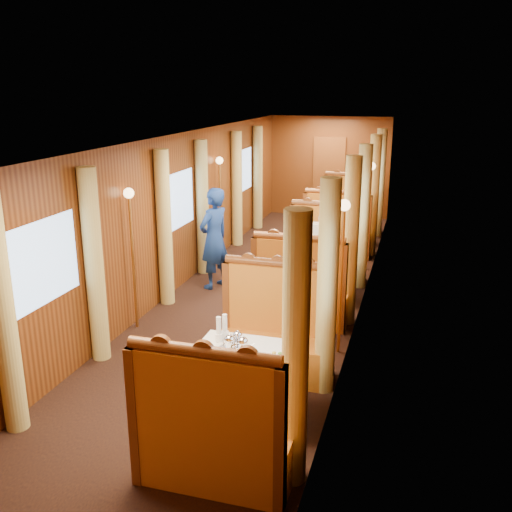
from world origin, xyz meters
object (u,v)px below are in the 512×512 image
at_px(table_far, 344,225).
at_px(rose_vase_far, 344,200).
at_px(table_mid, 314,276).
at_px(banquette_mid_aft, 325,255).
at_px(rose_vase_mid, 316,242).
at_px(table_near, 248,385).
at_px(banquette_near_aft, 274,338).
at_px(teapot_left, 230,345).
at_px(teapot_back, 238,340).
at_px(banquette_far_fwd, 337,235).
at_px(passenger, 323,241).
at_px(steward, 214,238).
at_px(tea_tray, 234,351).
at_px(banquette_mid_fwd, 300,295).
at_px(teapot_right, 243,348).
at_px(banquette_far_aft, 350,213).
at_px(fruit_plate, 276,358).
at_px(banquette_near_fwd, 213,439).

height_order(table_far, rose_vase_far, rose_vase_far).
distance_m(table_mid, banquette_mid_aft, 1.02).
bearing_deg(rose_vase_mid, table_near, -90.34).
bearing_deg(banquette_near_aft, teapot_left, -98.57).
bearing_deg(table_near, teapot_back, 153.84).
height_order(banquette_far_fwd, passenger, banquette_far_fwd).
bearing_deg(steward, tea_tray, 45.87).
distance_m(banquette_far_fwd, steward, 2.94).
height_order(table_near, banquette_mid_aft, banquette_mid_aft).
xyz_separation_m(banquette_mid_fwd, rose_vase_mid, (0.02, 1.03, 0.50)).
relative_size(table_near, table_mid, 1.00).
xyz_separation_m(banquette_mid_fwd, teapot_left, (-0.16, -2.56, 0.39)).
distance_m(table_mid, table_far, 3.50).
bearing_deg(teapot_right, banquette_far_aft, 77.34).
bearing_deg(fruit_plate, banquette_near_aft, 105.06).
xyz_separation_m(rose_vase_mid, passenger, (-0.02, 0.76, -0.19)).
bearing_deg(teapot_left, banquette_far_aft, 111.30).
bearing_deg(banquette_far_aft, table_far, -90.00).
bearing_deg(banquette_near_fwd, teapot_back, 96.86).
distance_m(banquette_mid_fwd, teapot_right, 2.61).
bearing_deg(teapot_left, table_far, 111.14).
bearing_deg(fruit_plate, teapot_left, 175.24).
relative_size(table_mid, rose_vase_mid, 2.92).
height_order(fruit_plate, rose_vase_mid, rose_vase_mid).
xyz_separation_m(table_near, steward, (-1.67, 3.60, 0.46)).
distance_m(banquette_far_fwd, rose_vase_mid, 2.52).
bearing_deg(table_far, banquette_near_fwd, -90.00).
distance_m(banquette_mid_fwd, rose_vase_mid, 1.15).
height_order(table_near, steward, steward).
bearing_deg(steward, rose_vase_mid, 110.43).
relative_size(rose_vase_far, steward, 0.22).
relative_size(teapot_left, teapot_right, 0.97).
height_order(banquette_far_fwd, rose_vase_mid, banquette_far_fwd).
height_order(teapot_right, fruit_plate, teapot_right).
xyz_separation_m(banquette_mid_fwd, banquette_mid_aft, (0.00, 2.03, 0.00)).
bearing_deg(fruit_plate, banquette_far_fwd, 92.85).
bearing_deg(banquette_far_aft, tea_tray, -90.93).
distance_m(banquette_mid_aft, teapot_left, 4.61).
bearing_deg(banquette_far_fwd, teapot_left, -91.55).
distance_m(banquette_near_aft, teapot_left, 1.17).
bearing_deg(steward, teapot_right, 47.05).
bearing_deg(table_far, fruit_plate, -87.56).
bearing_deg(teapot_back, banquette_mid_fwd, 90.20).
bearing_deg(table_near, fruit_plate, -20.52).
relative_size(tea_tray, steward, 0.20).
relative_size(banquette_near_fwd, teapot_left, 8.21).
bearing_deg(table_far, passenger, -90.00).
bearing_deg(teapot_left, banquette_near_aft, 103.89).
bearing_deg(banquette_mid_fwd, table_near, -90.00).
bearing_deg(banquette_near_aft, passenger, 90.00).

